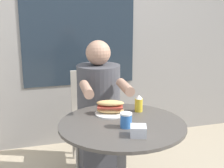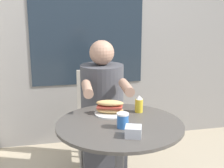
# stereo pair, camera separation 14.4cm
# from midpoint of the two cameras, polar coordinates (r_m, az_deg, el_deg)

# --- Properties ---
(storefront_wall) EXTENTS (8.00, 0.09, 2.80)m
(storefront_wall) POSITION_cam_midpoint_polar(r_m,az_deg,el_deg) (3.25, -3.63, 13.31)
(storefront_wall) COLOR gray
(storefront_wall) RESTS_ON ground_plane
(cafe_table) EXTENTS (0.80, 0.80, 0.73)m
(cafe_table) POSITION_cam_midpoint_polar(r_m,az_deg,el_deg) (2.04, 3.46, -12.16)
(cafe_table) COLOR #47423D
(cafe_table) RESTS_ON ground_plane
(diner_chair) EXTENTS (0.41, 0.41, 0.87)m
(diner_chair) POSITION_cam_midpoint_polar(r_m,az_deg,el_deg) (2.90, -1.40, -4.48)
(diner_chair) COLOR #ADA393
(diner_chair) RESTS_ON ground_plane
(seated_diner) EXTENTS (0.39, 0.64, 1.19)m
(seated_diner) POSITION_cam_midpoint_polar(r_m,az_deg,el_deg) (2.58, -0.09, -7.06)
(seated_diner) COLOR #424247
(seated_diner) RESTS_ON ground_plane
(sandwich_on_plate) EXTENTS (0.21, 0.21, 0.10)m
(sandwich_on_plate) POSITION_cam_midpoint_polar(r_m,az_deg,el_deg) (2.11, 1.55, -4.43)
(sandwich_on_plate) COLOR white
(sandwich_on_plate) RESTS_ON cafe_table
(drink_cup) EXTENTS (0.07, 0.07, 0.09)m
(drink_cup) POSITION_cam_midpoint_polar(r_m,az_deg,el_deg) (1.89, 4.17, -6.68)
(drink_cup) COLOR #336BB7
(drink_cup) RESTS_ON cafe_table
(napkin_box) EXTENTS (0.12, 0.12, 0.06)m
(napkin_box) POSITION_cam_midpoint_polar(r_m,az_deg,el_deg) (1.77, 6.27, -8.66)
(napkin_box) COLOR silver
(napkin_box) RESTS_ON cafe_table
(condiment_bottle) EXTENTS (0.05, 0.05, 0.12)m
(condiment_bottle) POSITION_cam_midpoint_polar(r_m,az_deg,el_deg) (2.16, 6.86, -3.68)
(condiment_bottle) COLOR gold
(condiment_bottle) RESTS_ON cafe_table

